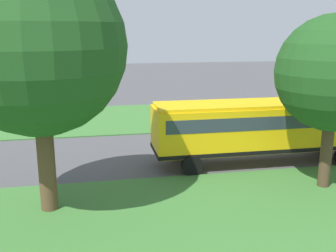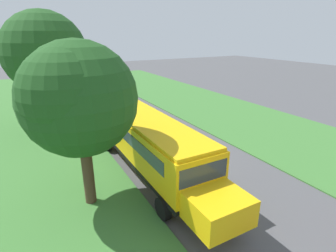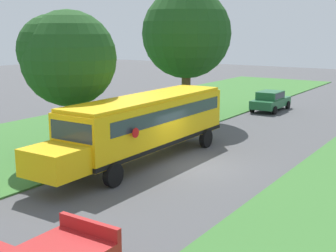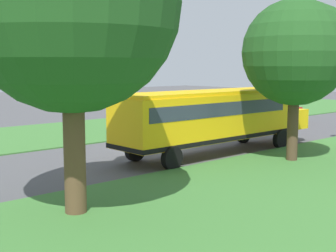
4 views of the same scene
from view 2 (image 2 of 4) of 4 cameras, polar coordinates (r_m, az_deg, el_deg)
ground_plane at (r=16.73m, az=3.74°, el=-7.04°), size 120.00×120.00×0.00m
grass_verge at (r=14.69m, az=-32.59°, el=-14.30°), size 12.00×80.00×0.08m
grass_far_side at (r=22.53m, az=23.44°, el=-1.44°), size 10.00×80.00×0.07m
school_bus at (r=14.40m, az=-4.02°, el=-3.18°), size 2.85×12.42×3.16m
car_green_nearest at (r=30.42m, az=-18.16°, el=6.03°), size 2.02×4.40×1.56m
oak_tree_beside_bus at (r=11.06m, az=-19.37°, el=5.78°), size 4.75×4.75×7.33m
oak_tree_roadside_mid at (r=22.36m, az=-25.24°, el=14.18°), size 6.19×6.19×9.17m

